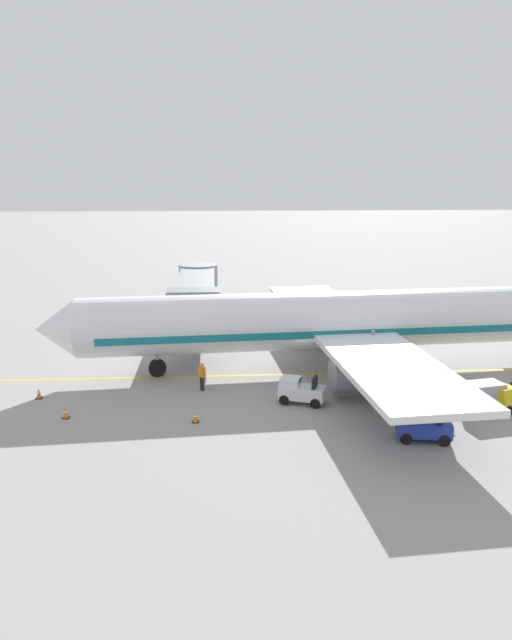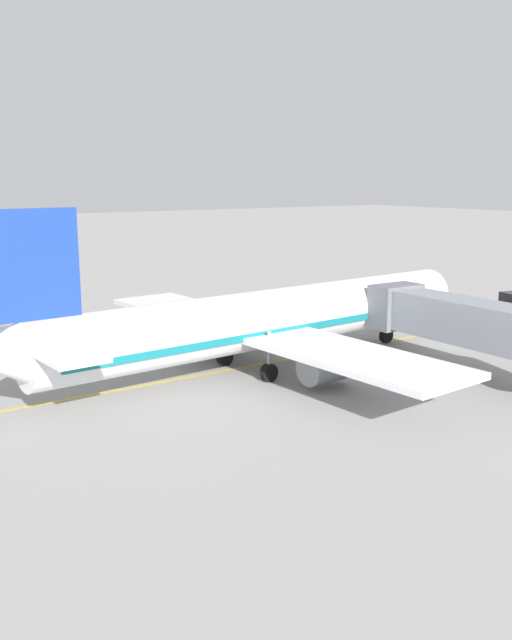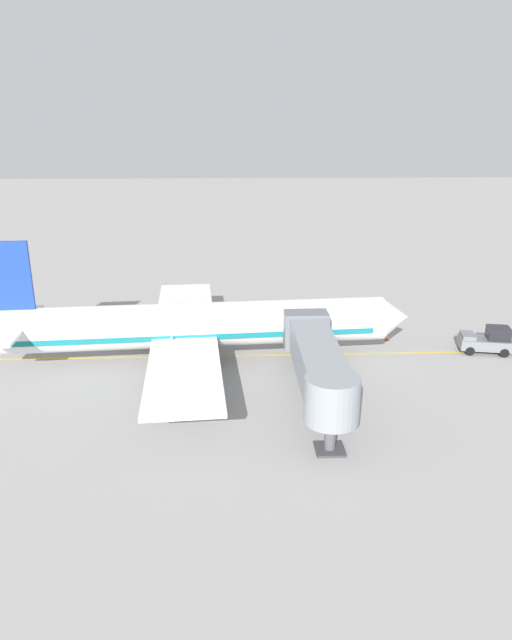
# 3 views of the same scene
# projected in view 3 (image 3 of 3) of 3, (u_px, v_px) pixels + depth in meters

# --- Properties ---
(ground_plane) EXTENTS (400.00, 400.00, 0.00)m
(ground_plane) POSITION_uv_depth(u_px,v_px,m) (215.00, 356.00, 49.07)
(ground_plane) COLOR gray
(gate_lead_in_line) EXTENTS (0.24, 80.00, 0.01)m
(gate_lead_in_line) POSITION_uv_depth(u_px,v_px,m) (215.00, 356.00, 49.07)
(gate_lead_in_line) COLOR gold
(gate_lead_in_line) RESTS_ON ground
(parked_airliner) EXTENTS (30.30, 37.35, 10.63)m
(parked_airliner) POSITION_uv_depth(u_px,v_px,m) (193.00, 326.00, 47.00)
(parked_airliner) COLOR white
(parked_airliner) RESTS_ON ground
(jet_bridge) EXTENTS (15.08, 3.50, 4.98)m
(jet_bridge) POSITION_uv_depth(u_px,v_px,m) (317.00, 361.00, 39.06)
(jet_bridge) COLOR gray
(jet_bridge) RESTS_ON ground
(pushback_tractor) EXTENTS (3.01, 4.74, 2.40)m
(pushback_tractor) POSITION_uv_depth(u_px,v_px,m) (487.00, 341.00, 49.59)
(pushback_tractor) COLOR slate
(pushback_tractor) RESTS_ON ground
(baggage_tug_lead) EXTENTS (1.68, 2.68, 1.62)m
(baggage_tug_lead) POSITION_uv_depth(u_px,v_px,m) (182.00, 313.00, 58.38)
(baggage_tug_lead) COLOR #1E339E
(baggage_tug_lead) RESTS_ON ground
(baggage_tug_trailing) EXTENTS (2.22, 2.77, 1.62)m
(baggage_tug_trailing) POSITION_uv_depth(u_px,v_px,m) (118.00, 325.00, 54.82)
(baggage_tug_trailing) COLOR gold
(baggage_tug_trailing) RESTS_ON ground
(baggage_tug_spare) EXTENTS (2.04, 2.77, 1.62)m
(baggage_tug_spare) POSITION_uv_depth(u_px,v_px,m) (231.00, 329.00, 53.63)
(baggage_tug_spare) COLOR silver
(baggage_tug_spare) RESTS_ON ground
(baggage_cart_front) EXTENTS (1.70, 2.98, 1.58)m
(baggage_cart_front) POSITION_uv_depth(u_px,v_px,m) (165.00, 322.00, 54.96)
(baggage_cart_front) COLOR #4C4C51
(baggage_cart_front) RESTS_ON ground
(baggage_cart_second_in_train) EXTENTS (1.70, 2.98, 1.58)m
(baggage_cart_second_in_train) POSITION_uv_depth(u_px,v_px,m) (134.00, 322.00, 54.91)
(baggage_cart_second_in_train) COLOR #4C4C51
(baggage_cart_second_in_train) RESTS_ON ground
(ground_crew_wing_walker) EXTENTS (0.64, 0.49, 1.69)m
(ground_crew_wing_walker) POSITION_uv_depth(u_px,v_px,m) (290.00, 335.00, 51.48)
(ground_crew_wing_walker) COLOR #232328
(ground_crew_wing_walker) RESTS_ON ground
(safety_cone_nose_left) EXTENTS (0.36, 0.36, 0.59)m
(safety_cone_nose_left) POSITION_uv_depth(u_px,v_px,m) (288.00, 325.00, 56.19)
(safety_cone_nose_left) COLOR black
(safety_cone_nose_left) RESTS_ON ground
(safety_cone_nose_right) EXTENTS (0.36, 0.36, 0.59)m
(safety_cone_nose_right) POSITION_uv_depth(u_px,v_px,m) (387.00, 337.00, 52.71)
(safety_cone_nose_right) COLOR black
(safety_cone_nose_right) RESTS_ON ground
(safety_cone_wing_tip) EXTENTS (0.36, 0.36, 0.59)m
(safety_cone_wing_tip) POSITION_uv_depth(u_px,v_px,m) (357.00, 327.00, 55.50)
(safety_cone_wing_tip) COLOR black
(safety_cone_wing_tip) RESTS_ON ground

